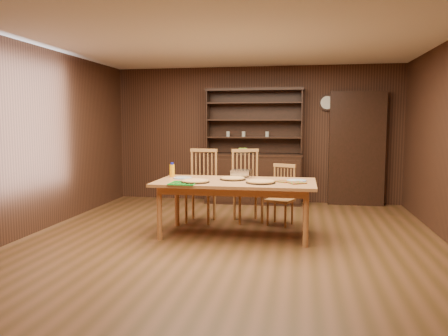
% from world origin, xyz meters
% --- Properties ---
extents(floor, '(6.00, 6.00, 0.00)m').
position_xyz_m(floor, '(0.00, 0.00, 0.00)').
color(floor, brown).
rests_on(floor, ground).
extents(room_shell, '(6.00, 6.00, 6.00)m').
position_xyz_m(room_shell, '(0.00, 0.00, 1.58)').
color(room_shell, silver).
rests_on(room_shell, floor).
extents(china_hutch, '(1.84, 0.52, 2.17)m').
position_xyz_m(china_hutch, '(-0.00, 2.75, 0.60)').
color(china_hutch, black).
rests_on(china_hutch, floor).
extents(doorway, '(1.00, 0.18, 2.10)m').
position_xyz_m(doorway, '(1.90, 2.90, 1.05)').
color(doorway, black).
rests_on(doorway, floor).
extents(wall_clock, '(0.30, 0.05, 0.30)m').
position_xyz_m(wall_clock, '(1.35, 2.96, 1.90)').
color(wall_clock, black).
rests_on(wall_clock, room_shell).
extents(dining_table, '(2.14, 1.07, 0.75)m').
position_xyz_m(dining_table, '(0.03, 0.30, 0.68)').
color(dining_table, '#B2693E').
rests_on(dining_table, floor).
extents(chair_left, '(0.49, 0.47, 1.12)m').
position_xyz_m(chair_left, '(-0.62, 1.10, 0.60)').
color(chair_left, '#BB8640').
rests_on(chair_left, floor).
extents(chair_center, '(0.60, 0.58, 1.12)m').
position_xyz_m(chair_center, '(0.06, 1.23, 0.60)').
color(chair_center, '#BB8640').
rests_on(chair_center, floor).
extents(chair_right, '(0.47, 0.46, 0.91)m').
position_xyz_m(chair_right, '(0.62, 1.08, 0.48)').
color(chair_right, '#BB8640').
rests_on(chair_right, floor).
extents(pizza_left, '(0.38, 0.38, 0.04)m').
position_xyz_m(pizza_left, '(-0.47, 0.06, 0.77)').
color(pizza_left, black).
rests_on(pizza_left, dining_table).
extents(pizza_right, '(0.39, 0.39, 0.04)m').
position_xyz_m(pizza_right, '(0.38, 0.15, 0.77)').
color(pizza_right, black).
rests_on(pizza_right, dining_table).
extents(pizza_center, '(0.36, 0.36, 0.04)m').
position_xyz_m(pizza_center, '(-0.02, 0.41, 0.77)').
color(pizza_center, black).
rests_on(pizza_center, dining_table).
extents(cooling_rack, '(0.35, 0.35, 0.01)m').
position_xyz_m(cooling_rack, '(-0.59, -0.08, 0.76)').
color(cooling_rack, '#0C9E24').
rests_on(cooling_rack, dining_table).
extents(plate_left, '(0.26, 0.26, 0.02)m').
position_xyz_m(plate_left, '(-0.74, 0.42, 0.76)').
color(plate_left, silver).
rests_on(plate_left, dining_table).
extents(plate_right, '(0.27, 0.27, 0.02)m').
position_xyz_m(plate_right, '(0.84, 0.42, 0.76)').
color(plate_right, silver).
rests_on(plate_right, dining_table).
extents(foil_dish, '(0.30, 0.24, 0.11)m').
position_xyz_m(foil_dish, '(0.06, 0.68, 0.81)').
color(foil_dish, white).
rests_on(foil_dish, dining_table).
extents(juice_bottle, '(0.07, 0.07, 0.21)m').
position_xyz_m(juice_bottle, '(-0.94, 0.57, 0.85)').
color(juice_bottle, '#FF9D0D').
rests_on(juice_bottle, dining_table).
extents(pot_holder_a, '(0.29, 0.29, 0.02)m').
position_xyz_m(pot_holder_a, '(0.84, 0.21, 0.76)').
color(pot_holder_a, '#AB1513').
rests_on(pot_holder_a, dining_table).
extents(pot_holder_b, '(0.25, 0.25, 0.01)m').
position_xyz_m(pot_holder_b, '(0.67, 0.32, 0.76)').
color(pot_holder_b, '#AB1513').
rests_on(pot_holder_b, dining_table).
extents(fruit_bowl, '(0.31, 0.31, 0.12)m').
position_xyz_m(fruit_bowl, '(-0.19, 2.69, 0.98)').
color(fruit_bowl, black).
rests_on(fruit_bowl, china_hutch).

